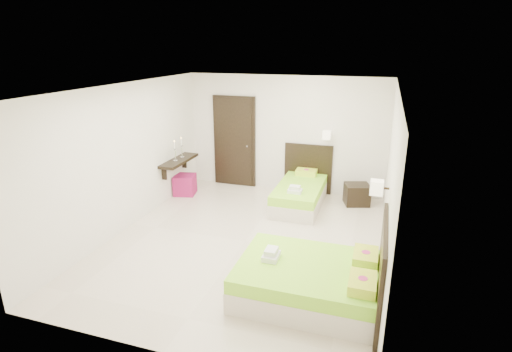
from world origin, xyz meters
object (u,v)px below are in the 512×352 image
(nightstand, at_px, (357,194))
(ottoman, at_px, (185,185))
(bed_single, at_px, (300,192))
(bed_double, at_px, (314,279))

(nightstand, relative_size, ottoman, 1.11)
(bed_single, height_order, nightstand, bed_single)
(bed_single, distance_m, nightstand, 1.19)
(bed_single, xyz_separation_m, bed_double, (0.84, -3.17, 0.01))
(bed_single, bearing_deg, ottoman, -175.83)
(bed_single, distance_m, ottoman, 2.61)
(bed_single, relative_size, nightstand, 3.63)
(bed_double, bearing_deg, ottoman, 139.10)
(nightstand, bearing_deg, ottoman, 171.15)
(bed_single, distance_m, bed_double, 3.28)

